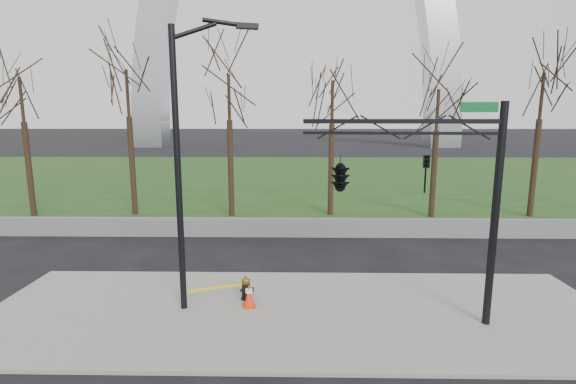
{
  "coord_description": "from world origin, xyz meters",
  "views": [
    {
      "loc": [
        -0.11,
        -11.18,
        5.54
      ],
      "look_at": [
        -0.33,
        2.0,
        3.23
      ],
      "focal_mm": 25.78,
      "sensor_mm": 36.0,
      "label": 1
    }
  ],
  "objects_px": {
    "traffic_cone": "(249,295)",
    "street_light": "(186,151)",
    "traffic_signal_mast": "(369,173)",
    "fire_hydrant": "(246,288)"
  },
  "relations": [
    {
      "from": "traffic_cone",
      "to": "street_light",
      "type": "distance_m",
      "value": 4.57
    },
    {
      "from": "traffic_cone",
      "to": "traffic_signal_mast",
      "type": "relative_size",
      "value": 0.12
    },
    {
      "from": "street_light",
      "to": "traffic_signal_mast",
      "type": "relative_size",
      "value": 1.37
    },
    {
      "from": "traffic_cone",
      "to": "traffic_signal_mast",
      "type": "distance_m",
      "value": 5.0
    },
    {
      "from": "traffic_cone",
      "to": "street_light",
      "type": "relative_size",
      "value": 0.08
    },
    {
      "from": "traffic_cone",
      "to": "street_light",
      "type": "xyz_separation_m",
      "value": [
        -1.68,
        -0.05,
        4.25
      ]
    },
    {
      "from": "fire_hydrant",
      "to": "street_light",
      "type": "xyz_separation_m",
      "value": [
        -1.54,
        -0.56,
        4.25
      ]
    },
    {
      "from": "street_light",
      "to": "traffic_signal_mast",
      "type": "bearing_deg",
      "value": -20.68
    },
    {
      "from": "street_light",
      "to": "traffic_signal_mast",
      "type": "xyz_separation_m",
      "value": [
        4.99,
        -0.5,
        -0.55
      ]
    },
    {
      "from": "fire_hydrant",
      "to": "street_light",
      "type": "distance_m",
      "value": 4.56
    }
  ]
}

